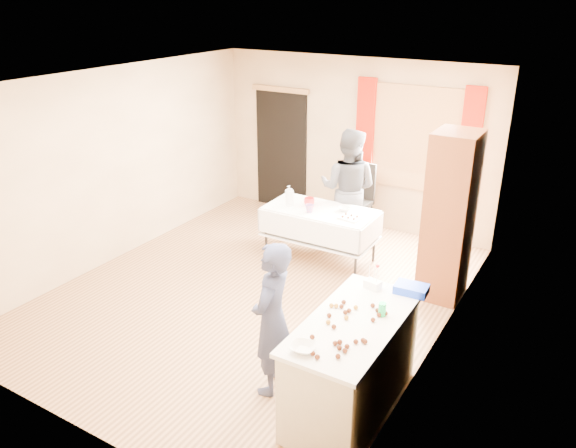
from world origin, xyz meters
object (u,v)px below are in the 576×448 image
Objects in this scene: party_table at (320,230)px; woman at (348,189)px; counter at (352,365)px; girl at (272,319)px; cabinet at (449,217)px; chair at (355,213)px.

party_table is 0.88× the size of woman.
woman is (-1.55, 3.17, 0.42)m from counter.
woman is (-0.80, 3.31, 0.12)m from girl.
party_table is at bearing 177.10° from cabinet.
party_table is 1.13m from chair.
counter reaches higher than party_table.
cabinet reaches higher than woman.
cabinet is 1.89× the size of chair.
cabinet is 2.51m from counter.
cabinet is 1.37× the size of girl.
cabinet is 2.22m from chair.
party_table is at bearing 123.19° from counter.
girl is at bearing -73.27° from chair.
counter is 0.88× the size of woman.
cabinet is 1.34× the size of party_table.
cabinet is at bearing -31.38° from chair.
cabinet is at bearing 147.67° from woman.
cabinet is at bearing 87.65° from counter.
chair is at bearing 145.03° from cabinet.
party_table is at bearing -87.72° from chair.
girl is 3.40m from woman.
woman reaches higher than counter.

